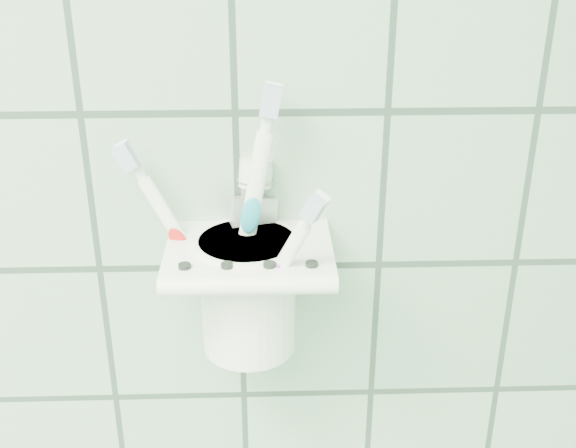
# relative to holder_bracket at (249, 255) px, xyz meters

# --- Properties ---
(holder_bracket) EXTENTS (0.14, 0.11, 0.04)m
(holder_bracket) POSITION_rel_holder_bracket_xyz_m (0.00, 0.00, 0.00)
(holder_bracket) COLOR white
(holder_bracket) RESTS_ON wall_back
(cup) EXTENTS (0.09, 0.09, 0.10)m
(cup) POSITION_rel_holder_bracket_xyz_m (-0.00, 0.00, -0.04)
(cup) COLOR white
(cup) RESTS_ON holder_bracket
(toothbrush_pink) EXTENTS (0.08, 0.02, 0.19)m
(toothbrush_pink) POSITION_rel_holder_bracket_xyz_m (-0.01, 0.01, 0.02)
(toothbrush_pink) COLOR white
(toothbrush_pink) RESTS_ON cup
(toothbrush_blue) EXTENTS (0.05, 0.02, 0.22)m
(toothbrush_blue) POSITION_rel_holder_bracket_xyz_m (-0.02, 0.01, 0.03)
(toothbrush_blue) COLOR white
(toothbrush_blue) RESTS_ON cup
(toothbrush_orange) EXTENTS (0.07, 0.06, 0.18)m
(toothbrush_orange) POSITION_rel_holder_bracket_xyz_m (-0.01, -0.00, 0.01)
(toothbrush_orange) COLOR white
(toothbrush_orange) RESTS_ON cup
(toothpaste_tube) EXTENTS (0.05, 0.04, 0.16)m
(toothpaste_tube) POSITION_rel_holder_bracket_xyz_m (-0.00, 0.02, 0.00)
(toothpaste_tube) COLOR silver
(toothpaste_tube) RESTS_ON cup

